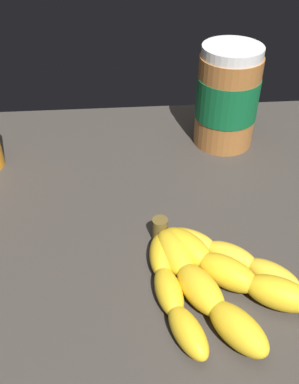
{
  "coord_description": "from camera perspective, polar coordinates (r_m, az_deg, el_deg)",
  "views": [
    {
      "loc": [
        -7.36,
        -42.82,
        39.8
      ],
      "look_at": [
        -3.93,
        0.1,
        4.89
      ],
      "focal_mm": 40.49,
      "sensor_mm": 36.0,
      "label": 1
    }
  ],
  "objects": [
    {
      "name": "ground_plane",
      "position": [
        0.6,
        3.74,
        -5.02
      ],
      "size": [
        84.24,
        64.65,
        4.18
      ],
      "primitive_type": "cube",
      "color": "#38332D"
    },
    {
      "name": "banana_bunch",
      "position": [
        0.5,
        7.92,
        -10.96
      ],
      "size": [
        17.83,
        20.14,
        3.62
      ],
      "color": "yellow",
      "rests_on": "ground_plane"
    },
    {
      "name": "peanut_butter_jar",
      "position": [
        0.72,
        10.19,
        12.19
      ],
      "size": [
        9.97,
        9.97,
        16.4
      ],
      "color": "#9E602D",
      "rests_on": "ground_plane"
    }
  ]
}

